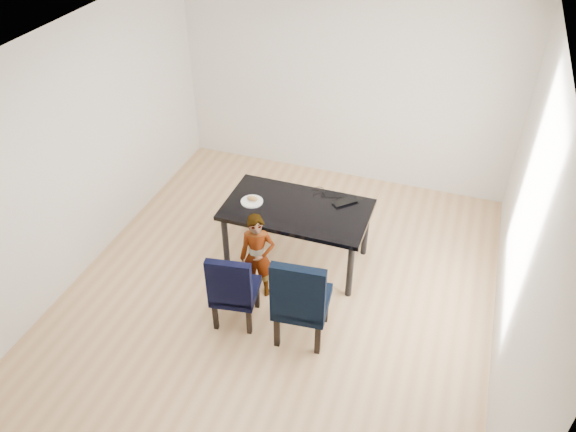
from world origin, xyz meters
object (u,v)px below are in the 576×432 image
(chair_left, at_px, (235,285))
(laptop, at_px, (344,200))
(dining_table, at_px, (297,234))
(child, at_px, (257,257))
(plate, at_px, (252,201))
(chair_right, at_px, (302,295))

(chair_left, bearing_deg, laptop, 52.66)
(dining_table, xyz_separation_m, chair_left, (-0.29, -1.07, 0.08))
(dining_table, distance_m, chair_left, 1.11)
(child, distance_m, plate, 0.70)
(chair_left, relative_size, chair_right, 0.86)
(plate, bearing_deg, chair_left, -77.91)
(chair_right, bearing_deg, plate, 127.03)
(dining_table, distance_m, child, 0.70)
(chair_right, relative_size, laptop, 3.66)
(chair_left, height_order, chair_right, chair_right)
(chair_left, distance_m, plate, 1.08)
(dining_table, bearing_deg, laptop, 33.86)
(dining_table, distance_m, plate, 0.64)
(chair_right, xyz_separation_m, plate, (-0.92, 0.99, 0.22))
(child, bearing_deg, laptop, 37.18)
(dining_table, xyz_separation_m, laptop, (0.45, 0.30, 0.39))
(plate, bearing_deg, chair_right, -47.21)
(child, bearing_deg, chair_left, -117.91)
(chair_left, xyz_separation_m, plate, (-0.22, 1.01, 0.30))
(chair_left, xyz_separation_m, laptop, (0.74, 1.37, 0.30))
(plate, bearing_deg, laptop, 20.60)
(chair_left, relative_size, laptop, 3.14)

